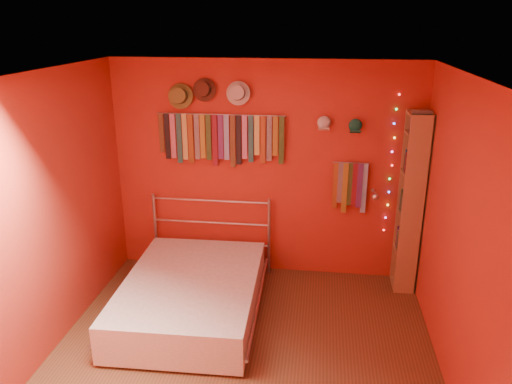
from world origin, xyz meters
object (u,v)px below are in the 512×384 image
at_px(tie_rack, 220,137).
at_px(reading_lamp, 375,196).
at_px(bookshelf, 414,203).
at_px(bed, 192,295).

xyz_separation_m(tie_rack, reading_lamp, (1.73, -0.19, -0.55)).
bearing_deg(reading_lamp, bookshelf, 4.45).
distance_m(tie_rack, reading_lamp, 1.82).
xyz_separation_m(tie_rack, bed, (-0.13, -1.02, -1.43)).
bearing_deg(tie_rack, bed, -97.19).
bearing_deg(bookshelf, reading_lamp, -175.55).
bearing_deg(reading_lamp, bed, -155.86).
bearing_deg(bed, reading_lamp, 22.88).
bearing_deg(tie_rack, bookshelf, -4.12).
height_order(reading_lamp, bed, reading_lamp).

